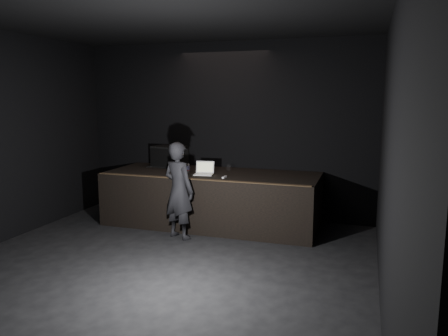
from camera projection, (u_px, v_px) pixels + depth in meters
ground at (143, 279)px, 5.84m from camera, size 7.00×7.00×0.00m
room_walls at (138, 128)px, 5.52m from camera, size 6.10×7.10×3.52m
stage_riser at (212, 199)px, 8.32m from camera, size 4.00×1.50×1.00m
riser_lip at (198, 179)px, 7.57m from camera, size 3.92×0.10×0.01m
stage_monitor at (169, 157)px, 8.91m from camera, size 0.73×0.59×0.43m
cable at (168, 166)px, 9.00m from camera, size 0.75×0.55×0.02m
laptop at (204, 171)px, 8.08m from camera, size 0.38×0.35×0.23m
beer_can at (188, 168)px, 8.25m from camera, size 0.07×0.07×0.18m
plastic_cup at (229, 168)px, 8.49m from camera, size 0.09×0.09×0.11m
wii_remote at (224, 177)px, 7.72m from camera, size 0.05×0.16×0.03m
person at (179, 190)px, 7.46m from camera, size 0.71×0.59×1.67m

